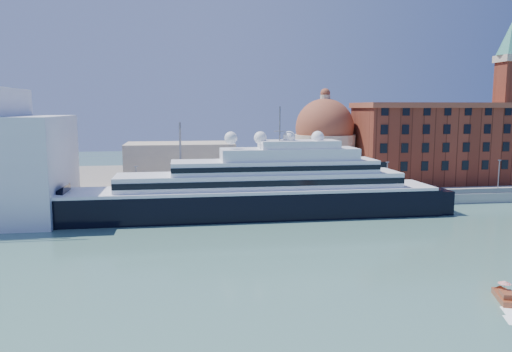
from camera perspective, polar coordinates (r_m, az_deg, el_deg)
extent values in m
plane|color=#3C685D|center=(89.34, 4.67, -7.64)|extent=(400.00, 400.00, 0.00)
cube|color=gray|center=(121.54, 0.96, -2.88)|extent=(180.00, 10.00, 2.50)
cube|color=slate|center=(161.62, -1.49, -0.31)|extent=(260.00, 72.00, 2.00)
cube|color=slate|center=(116.85, 1.33, -2.39)|extent=(180.00, 0.10, 1.20)
cube|color=black|center=(109.91, -0.61, -3.43)|extent=(83.41, 12.83, 6.95)
cone|color=black|center=(112.53, -23.35, -3.81)|extent=(10.69, 12.83, 12.83)
cube|color=black|center=(122.89, 19.04, -2.77)|extent=(6.42, 11.76, 6.42)
cube|color=white|center=(109.25, -0.62, -1.50)|extent=(81.27, 13.05, 0.64)
cube|color=white|center=(109.27, 0.49, -0.48)|extent=(62.02, 10.69, 3.21)
cube|color=black|center=(104.06, 0.97, -0.90)|extent=(62.02, 0.15, 1.28)
cube|color=white|center=(109.44, 2.15, 1.11)|extent=(44.91, 9.62, 2.78)
cube|color=white|center=(109.82, 3.81, 2.52)|extent=(29.94, 8.55, 2.57)
cube|color=white|center=(110.13, 4.90, 3.64)|extent=(17.11, 7.49, 1.71)
cylinder|color=slate|center=(108.97, 2.73, 5.98)|extent=(0.32, 0.32, 7.49)
sphere|color=white|center=(107.49, -2.89, 4.36)|extent=(2.78, 2.78, 2.78)
sphere|color=white|center=(108.33, 0.50, 4.40)|extent=(2.78, 2.78, 2.78)
sphere|color=white|center=(109.54, 3.82, 4.42)|extent=(2.78, 2.78, 2.78)
sphere|color=white|center=(111.12, 7.06, 4.42)|extent=(2.78, 2.78, 2.78)
cube|color=white|center=(108.77, -20.57, -4.97)|extent=(13.81, 8.39, 1.75)
cube|color=white|center=(108.75, -19.47, -4.15)|extent=(5.02, 4.00, 1.31)
cube|color=brown|center=(70.76, 26.55, -12.38)|extent=(3.45, 5.59, 0.88)
cube|color=brown|center=(69.71, 26.78, -12.04)|extent=(2.07, 2.56, 0.71)
cylinder|color=slate|center=(70.80, 26.50, -11.41)|extent=(0.05, 0.05, 1.42)
cone|color=red|center=(70.56, 26.54, -10.80)|extent=(1.59, 1.59, 0.35)
cube|color=maroon|center=(154.12, 19.23, 3.35)|extent=(42.00, 18.00, 22.00)
cube|color=brown|center=(153.75, 19.43, 7.63)|extent=(43.00, 19.00, 1.50)
cube|color=maroon|center=(166.42, 26.69, 5.50)|extent=(6.00, 6.00, 35.00)
cube|color=beige|center=(166.99, 27.08, 11.85)|extent=(7.00, 7.00, 2.00)
cone|color=#3A806E|center=(167.61, 27.21, 13.89)|extent=(8.40, 8.40, 10.00)
cylinder|color=beige|center=(148.61, 7.79, 2.02)|extent=(18.00, 18.00, 14.00)
sphere|color=brown|center=(147.99, 7.85, 5.49)|extent=(17.00, 17.00, 17.00)
cylinder|color=beige|center=(147.90, 7.91, 8.59)|extent=(3.00, 3.00, 3.00)
cube|color=beige|center=(143.53, 2.63, 1.08)|extent=(18.00, 14.00, 10.00)
cube|color=beige|center=(142.60, -8.63, 1.36)|extent=(30.00, 16.00, 12.00)
cylinder|color=slate|center=(116.43, -13.49, -0.94)|extent=(0.24, 0.24, 8.00)
cube|color=slate|center=(115.89, -13.56, 1.06)|extent=(0.80, 0.30, 0.25)
cylinder|color=slate|center=(117.76, 1.21, -0.63)|extent=(0.24, 0.24, 8.00)
cube|color=slate|center=(117.23, 1.22, 1.35)|extent=(0.80, 0.30, 0.25)
cylinder|color=slate|center=(126.41, 14.73, -0.31)|extent=(0.24, 0.24, 8.00)
cube|color=slate|center=(125.92, 14.79, 1.54)|extent=(0.80, 0.30, 0.25)
cylinder|color=slate|center=(141.04, 25.98, -0.03)|extent=(0.24, 0.24, 8.00)
cube|color=slate|center=(140.60, 26.08, 1.63)|extent=(0.80, 0.30, 0.25)
cylinder|color=slate|center=(117.37, -8.62, 1.72)|extent=(0.50, 0.50, 18.00)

